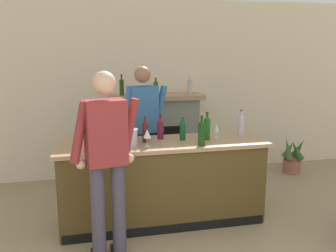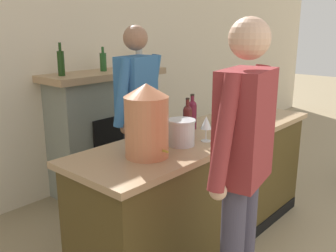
% 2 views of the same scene
% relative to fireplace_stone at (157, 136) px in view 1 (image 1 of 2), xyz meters
% --- Properties ---
extents(wall_back_panel, '(12.00, 0.07, 2.75)m').
position_rel_fireplace_stone_xyz_m(wall_back_panel, '(-0.40, 0.26, 0.70)').
color(wall_back_panel, beige).
rests_on(wall_back_panel, ground_plane).
extents(bar_counter, '(2.40, 0.69, 0.98)m').
position_rel_fireplace_stone_xyz_m(bar_counter, '(-0.23, -1.54, -0.18)').
color(bar_counter, '#4D3C1B').
rests_on(bar_counter, ground_plane).
extents(fireplace_stone, '(1.42, 0.52, 1.64)m').
position_rel_fireplace_stone_xyz_m(fireplace_stone, '(0.00, 0.00, 0.00)').
color(fireplace_stone, gray).
rests_on(fireplace_stone, ground_plane).
extents(potted_plant_corner, '(0.35, 0.34, 0.60)m').
position_rel_fireplace_stone_xyz_m(potted_plant_corner, '(2.21, -0.30, -0.41)').
color(potted_plant_corner, '#995D4A').
rests_on(potted_plant_corner, ground_plane).
extents(person_customer, '(0.65, 0.36, 1.84)m').
position_rel_fireplace_stone_xyz_m(person_customer, '(-0.90, -2.26, 0.35)').
color(person_customer, '#3F3B4B').
rests_on(person_customer, ground_plane).
extents(person_bartender, '(0.65, 0.36, 1.80)m').
position_rel_fireplace_stone_xyz_m(person_bartender, '(-0.35, -0.88, 0.33)').
color(person_bartender, black).
rests_on(person_bartender, ground_plane).
extents(copper_dispenser, '(0.29, 0.32, 0.48)m').
position_rel_fireplace_stone_xyz_m(copper_dispenser, '(-0.95, -1.59, 0.54)').
color(copper_dispenser, '#C47851').
rests_on(copper_dispenser, bar_counter).
extents(ice_bucket_steel, '(0.20, 0.20, 0.19)m').
position_rel_fireplace_stone_xyz_m(ice_bucket_steel, '(-0.62, -1.60, 0.40)').
color(ice_bucket_steel, silver).
rests_on(ice_bucket_steel, bar_counter).
extents(wine_bottle_burgundy_dark, '(0.08, 0.08, 0.32)m').
position_rel_fireplace_stone_xyz_m(wine_bottle_burgundy_dark, '(0.77, -1.43, 0.45)').
color(wine_bottle_burgundy_dark, '#B2ABC1').
rests_on(wine_bottle_burgundy_dark, bar_counter).
extents(wine_bottle_rose_blush, '(0.07, 0.07, 0.27)m').
position_rel_fireplace_stone_xyz_m(wine_bottle_rose_blush, '(0.02, -1.50, 0.43)').
color(wine_bottle_rose_blush, '#0E4E22').
rests_on(wine_bottle_rose_blush, bar_counter).
extents(wine_bottle_riesling_slim, '(0.08, 0.08, 0.33)m').
position_rel_fireplace_stone_xyz_m(wine_bottle_riesling_slim, '(0.30, -1.54, 0.45)').
color(wine_bottle_riesling_slim, '#175219').
rests_on(wine_bottle_riesling_slim, bar_counter).
extents(wine_bottle_cabernet_heavy, '(0.07, 0.07, 0.30)m').
position_rel_fireplace_stone_xyz_m(wine_bottle_cabernet_heavy, '(-0.42, -1.50, 0.44)').
color(wine_bottle_cabernet_heavy, '#4C1918').
rests_on(wine_bottle_cabernet_heavy, bar_counter).
extents(wine_bottle_chardonnay_pale, '(0.07, 0.07, 0.29)m').
position_rel_fireplace_stone_xyz_m(wine_bottle_chardonnay_pale, '(-0.22, -1.39, 0.43)').
color(wine_bottle_chardonnay_pale, maroon).
rests_on(wine_bottle_chardonnay_pale, bar_counter).
extents(wine_bottle_merlot_tall, '(0.08, 0.08, 0.34)m').
position_rel_fireplace_stone_xyz_m(wine_bottle_merlot_tall, '(0.16, -1.77, 0.45)').
color(wine_bottle_merlot_tall, '#133D13').
rests_on(wine_bottle_merlot_tall, bar_counter).
extents(wine_glass_front_left, '(0.08, 0.08, 0.19)m').
position_rel_fireplace_stone_xyz_m(wine_glass_front_left, '(-0.43, -1.68, 0.44)').
color(wine_glass_front_left, silver).
rests_on(wine_glass_front_left, bar_counter).
extents(wine_glass_back_row, '(0.07, 0.07, 0.16)m').
position_rel_fireplace_stone_xyz_m(wine_glass_back_row, '(0.45, -1.47, 0.41)').
color(wine_glass_back_row, silver).
rests_on(wine_glass_back_row, bar_counter).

